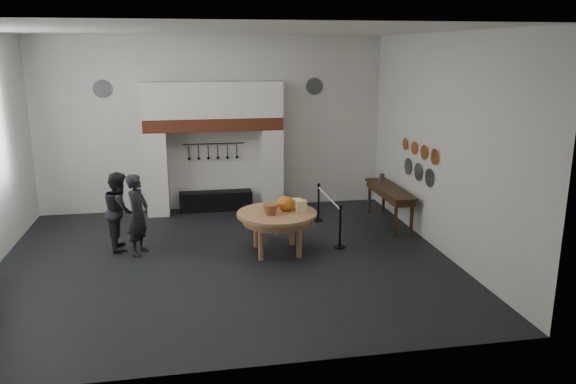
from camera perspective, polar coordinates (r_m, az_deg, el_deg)
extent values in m
cube|color=black|center=(11.54, -6.24, -6.92)|extent=(9.00, 8.00, 0.02)
cube|color=silver|center=(10.75, -6.91, 16.02)|extent=(9.00, 8.00, 0.02)
cube|color=silver|center=(14.87, -7.64, 6.84)|extent=(9.00, 0.02, 4.50)
cube|color=silver|center=(7.03, -4.29, -1.56)|extent=(9.00, 0.02, 4.50)
cube|color=silver|center=(12.07, 15.34, 4.71)|extent=(0.02, 8.00, 4.50)
cube|color=silver|center=(14.73, -13.15, 1.87)|extent=(0.55, 0.70, 2.15)
cube|color=silver|center=(14.87, -1.73, 2.36)|extent=(0.55, 0.70, 2.15)
cube|color=#9E442B|center=(14.52, -7.57, 6.89)|extent=(3.50, 0.72, 0.32)
cube|color=silver|center=(14.45, -7.66, 9.29)|extent=(3.50, 0.70, 0.90)
cube|color=black|center=(14.99, -7.33, -0.90)|extent=(1.90, 0.45, 0.50)
cylinder|color=black|center=(14.86, -7.56, 4.89)|extent=(1.60, 0.02, 0.02)
cylinder|color=tan|center=(11.66, -1.14, -2.23)|extent=(1.82, 1.82, 0.07)
ellipsoid|color=orange|center=(11.73, -0.26, -1.15)|extent=(0.36, 0.36, 0.31)
cube|color=#EAD38C|center=(11.66, 1.32, -1.44)|extent=(0.22, 0.22, 0.24)
cube|color=#FFF998|center=(11.94, 0.93, -1.15)|extent=(0.18, 0.18, 0.20)
cone|color=#9E5F39|center=(11.45, -1.77, -1.79)|extent=(0.35, 0.35, 0.22)
ellipsoid|color=olive|center=(11.95, -1.89, -1.32)|extent=(0.31, 0.18, 0.13)
imported|color=black|center=(11.98, -15.00, -2.22)|extent=(0.60, 0.72, 1.70)
imported|color=black|center=(12.41, -16.70, -1.84)|extent=(0.73, 0.89, 1.67)
cube|color=#3A2415|center=(13.79, 10.33, 0.29)|extent=(0.55, 2.20, 0.06)
cylinder|color=#525157|center=(14.30, 9.52, 1.41)|extent=(0.12, 0.12, 0.22)
cylinder|color=#C6662D|center=(12.29, 14.68, 3.49)|extent=(0.03, 0.34, 0.34)
cylinder|color=#C6662D|center=(12.78, 13.65, 3.96)|extent=(0.03, 0.32, 0.32)
cylinder|color=#C6662D|center=(13.27, 12.70, 4.40)|extent=(0.03, 0.30, 0.30)
cylinder|color=#C6662D|center=(13.77, 11.82, 4.80)|extent=(0.03, 0.28, 0.28)
cylinder|color=#4C4C51|center=(12.56, 14.16, 1.43)|extent=(0.03, 0.40, 0.40)
cylinder|color=#4C4C51|center=(13.10, 13.09, 2.01)|extent=(0.03, 0.40, 0.40)
cylinder|color=#4C4C51|center=(13.64, 12.10, 2.55)|extent=(0.03, 0.40, 0.40)
cylinder|color=#4C4C51|center=(14.86, -18.37, 9.92)|extent=(0.44, 0.03, 0.44)
cylinder|color=#4C4C51|center=(15.11, 2.71, 10.69)|extent=(0.44, 0.03, 0.44)
cylinder|color=black|center=(12.07, 5.32, -3.64)|extent=(0.05, 0.05, 0.90)
cylinder|color=black|center=(13.92, 3.12, -1.14)|extent=(0.05, 0.05, 0.90)
cylinder|color=silver|center=(12.88, 4.17, -0.60)|extent=(0.04, 2.00, 0.04)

